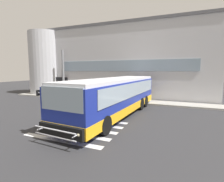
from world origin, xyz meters
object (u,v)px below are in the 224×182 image
Objects in this scene: bus_main_foreground at (116,97)px; passenger_by_doorway at (74,88)px; passenger_near_column at (65,89)px; entry_support_column at (63,73)px.

bus_main_foreground reaches higher than passenger_by_doorway.
passenger_near_column is at bearing 148.64° from bus_main_foreground.
entry_support_column is at bearing 146.98° from bus_main_foreground.
bus_main_foreground is at bearing -33.02° from entry_support_column.
passenger_near_column is at bearing -47.28° from entry_support_column.
passenger_by_doorway is at bearing 142.92° from bus_main_foreground.
bus_main_foreground is (9.41, -6.11, -1.64)m from entry_support_column.
entry_support_column is 3.37× the size of passenger_near_column.
entry_support_column reaches higher than passenger_by_doorway.
passenger_by_doorway is at bearing -12.29° from entry_support_column.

